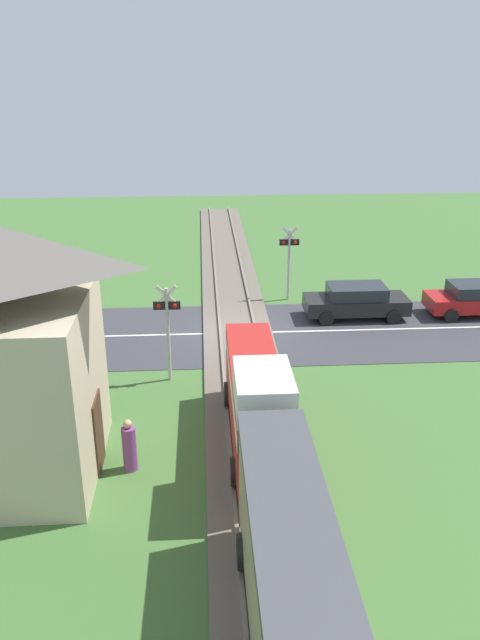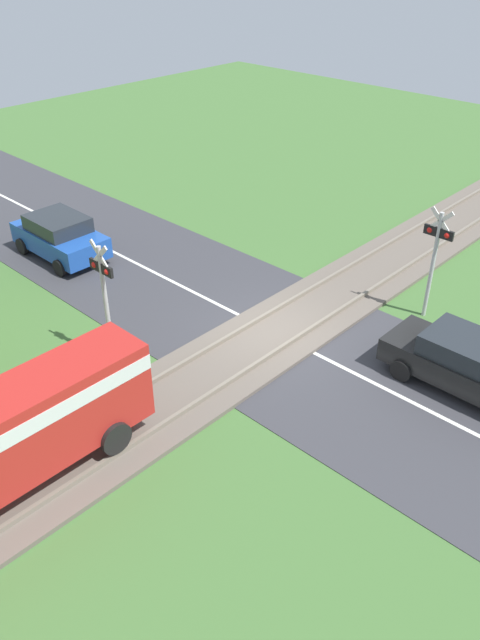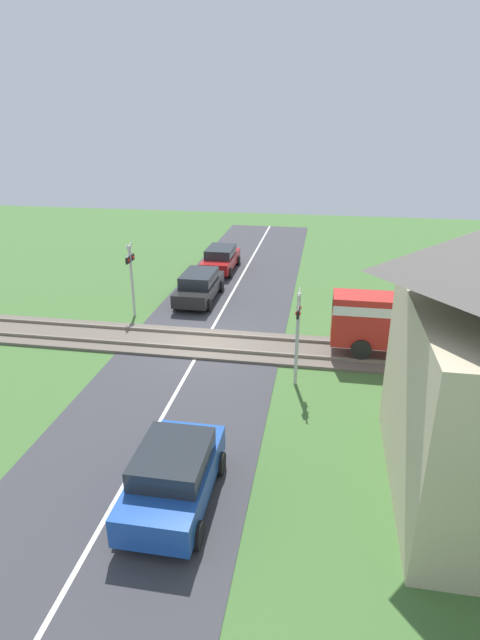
# 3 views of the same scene
# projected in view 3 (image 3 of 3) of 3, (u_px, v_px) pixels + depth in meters

# --- Properties ---
(ground_plane) EXTENTS (60.00, 60.00, 0.00)m
(ground_plane) POSITION_uv_depth(u_px,v_px,m) (203.00, 345.00, 20.38)
(ground_plane) COLOR #426B33
(road_surface) EXTENTS (48.00, 6.40, 0.02)m
(road_surface) POSITION_uv_depth(u_px,v_px,m) (203.00, 345.00, 20.37)
(road_surface) COLOR #38383D
(road_surface) RESTS_ON ground_plane
(track_bed) EXTENTS (2.80, 48.00, 0.24)m
(track_bed) POSITION_uv_depth(u_px,v_px,m) (203.00, 343.00, 20.35)
(track_bed) COLOR #665B51
(track_bed) RESTS_ON ground_plane
(car_near_crossing) EXTENTS (4.41, 1.84, 1.47)m
(car_near_crossing) POSITION_uv_depth(u_px,v_px,m) (199.00, 286.00, 25.04)
(car_near_crossing) COLOR black
(car_near_crossing) RESTS_ON ground_plane
(car_far_side) EXTENTS (3.73, 1.92, 1.54)m
(car_far_side) POSITION_uv_depth(u_px,v_px,m) (174.00, 475.00, 11.78)
(car_far_side) COLOR #1E4CA8
(car_far_side) RESTS_ON ground_plane
(car_behind_queue) EXTENTS (4.24, 1.83, 1.44)m
(car_behind_queue) POSITION_uv_depth(u_px,v_px,m) (221.00, 258.00, 29.88)
(car_behind_queue) COLOR #A81919
(car_behind_queue) RESTS_ON ground_plane
(crossing_signal_west_approach) EXTENTS (0.90, 0.18, 3.46)m
(crossing_signal_west_approach) POSITION_uv_depth(u_px,v_px,m) (131.00, 271.00, 22.51)
(crossing_signal_west_approach) COLOR #B7B7B7
(crossing_signal_west_approach) RESTS_ON ground_plane
(crossing_signal_east_approach) EXTENTS (0.90, 0.18, 3.46)m
(crossing_signal_east_approach) POSITION_uv_depth(u_px,v_px,m) (298.00, 326.00, 16.58)
(crossing_signal_east_approach) COLOR #B7B7B7
(crossing_signal_east_approach) RESTS_ON ground_plane
(pedestrian_by_station) EXTENTS (0.37, 0.37, 1.51)m
(pedestrian_by_station) POSITION_uv_depth(u_px,v_px,m) (460.00, 391.00, 15.58)
(pedestrian_by_station) COLOR #7F3D84
(pedestrian_by_station) RESTS_ON ground_plane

